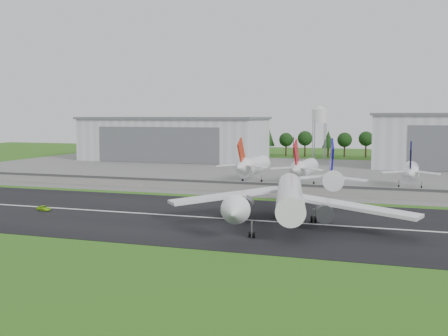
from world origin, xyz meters
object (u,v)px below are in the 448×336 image
(parked_jet_navy, at_px, (410,172))
(parked_jet_red_b, at_px, (303,168))
(ground_vehicle, at_px, (44,208))
(main_airliner, at_px, (289,202))
(parked_jet_red_a, at_px, (251,166))

(parked_jet_navy, bearing_deg, parked_jet_red_b, 179.97)
(ground_vehicle, bearing_deg, parked_jet_navy, -29.65)
(ground_vehicle, height_order, parked_jet_red_b, parked_jet_red_b)
(main_airliner, xyz_separation_m, parked_jet_red_a, (-28.19, 67.02, 1.50))
(parked_jet_red_a, distance_m, parked_jet_red_b, 18.51)
(main_airliner, relative_size, ground_vehicle, 13.74)
(ground_vehicle, distance_m, parked_jet_navy, 112.84)
(main_airliner, relative_size, parked_jet_red_a, 1.88)
(parked_jet_red_a, bearing_deg, ground_vehicle, -115.88)
(ground_vehicle, relative_size, parked_jet_navy, 0.14)
(parked_jet_red_b, distance_m, parked_jet_navy, 34.90)
(parked_jet_red_a, relative_size, parked_jet_navy, 1.00)
(parked_jet_red_a, xyz_separation_m, parked_jet_red_b, (18.51, -0.05, -0.32))
(main_airliner, relative_size, parked_jet_red_b, 1.88)
(parked_jet_red_a, bearing_deg, parked_jet_navy, -0.07)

